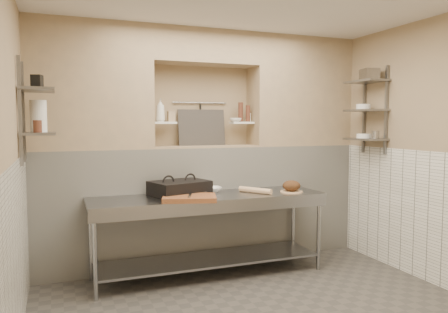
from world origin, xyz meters
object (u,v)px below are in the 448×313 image
prep_table (209,219)px  panini_press (180,188)px  bread_loaf (291,186)px  cutting_board (189,198)px  bottle_soap (160,110)px  rolling_pin (255,190)px  mixing_bowl (212,189)px  jug_left (38,116)px  bowl_alcove (236,120)px

prep_table → panini_press: 0.47m
bread_loaf → cutting_board: bearing=-176.3°
panini_press → bread_loaf: bearing=-28.0°
cutting_board → bottle_soap: (-0.13, 0.74, 0.92)m
cutting_board → rolling_pin: rolling_pin is taller
mixing_bowl → rolling_pin: size_ratio=0.55×
panini_press → mixing_bowl: size_ratio=3.02×
bottle_soap → jug_left: bearing=-156.8°
rolling_pin → panini_press: bearing=170.9°
bread_loaf → bowl_alcove: bearing=122.0°
rolling_pin → bottle_soap: size_ratio=1.55×
panini_press → cutting_board: 0.33m
panini_press → bread_loaf: panini_press is taller
cutting_board → mixing_bowl: 0.60m
prep_table → bowl_alcove: (0.54, 0.55, 1.09)m
bowl_alcove → cutting_board: bearing=-137.6°
rolling_pin → mixing_bowl: bearing=148.8°
prep_table → jug_left: bearing=-179.3°
prep_table → mixing_bowl: size_ratio=11.29×
panini_press → bread_loaf: size_ratio=3.38×
mixing_bowl → cutting_board: bearing=-131.9°
mixing_bowl → bowl_alcove: (0.42, 0.31, 0.81)m
mixing_bowl → rolling_pin: 0.51m
cutting_board → bread_loaf: (1.25, 0.08, 0.05)m
rolling_pin → bread_loaf: (0.41, -0.10, 0.05)m
prep_table → bottle_soap: 1.38m
rolling_pin → jug_left: (-2.25, 0.00, 0.83)m
prep_table → rolling_pin: rolling_pin is taller
prep_table → bottle_soap: bottle_soap is taller
rolling_pin → bread_loaf: 0.43m
bowl_alcove → jug_left: size_ratio=0.50×
panini_press → prep_table: bearing=-37.6°
bread_loaf → bowl_alcove: 1.10m
bowl_alcove → jug_left: bearing=-165.8°
prep_table → bowl_alcove: size_ratio=17.26×
bowl_alcove → prep_table: bearing=-134.7°
jug_left → rolling_pin: bearing=-0.1°
prep_table → bottle_soap: bearing=128.0°
rolling_pin → bottle_soap: bearing=150.1°
panini_press → bread_loaf: (1.26, -0.24, -0.00)m
bowl_alcove → bottle_soap: bearing=-179.1°
jug_left → prep_table: bearing=0.7°
rolling_pin → jug_left: 2.40m
jug_left → mixing_bowl: bearing=8.1°
mixing_bowl → bottle_soap: bearing=151.2°
mixing_bowl → prep_table: bearing=-115.5°
prep_table → panini_press: bearing=159.6°
prep_table → rolling_pin: (0.55, -0.02, 0.29)m
cutting_board → bowl_alcove: (0.83, 0.75, 0.81)m
prep_table → jug_left: (-1.70, -0.02, 1.12)m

